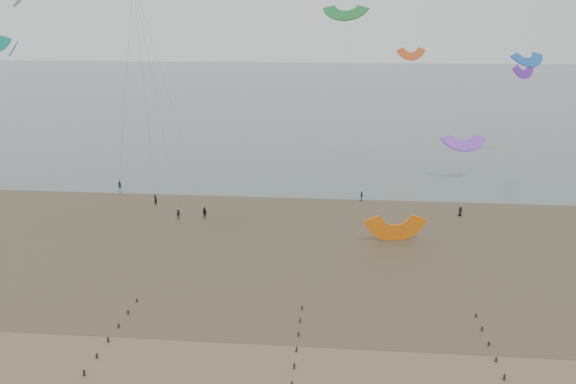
# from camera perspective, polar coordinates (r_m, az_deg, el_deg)

# --- Properties ---
(ground) EXTENTS (500.00, 500.00, 0.00)m
(ground) POSITION_cam_1_polar(r_m,az_deg,el_deg) (51.05, -4.21, -18.18)
(ground) COLOR brown
(ground) RESTS_ON ground
(sea_and_shore) EXTENTS (500.00, 665.00, 0.03)m
(sea_and_shore) POSITION_cam_1_polar(r_m,az_deg,el_deg) (81.74, -3.20, -3.92)
(sea_and_shore) COLOR #475654
(sea_and_shore) RESTS_ON ground
(kitesurfer_lead) EXTENTS (0.82, 0.77, 1.89)m
(kitesurfer_lead) POSITION_cam_1_polar(r_m,az_deg,el_deg) (94.63, -13.31, -0.77)
(kitesurfer_lead) COLOR black
(kitesurfer_lead) RESTS_ON ground
(kitesurfers) EXTENTS (109.85, 23.63, 1.88)m
(kitesurfers) POSITION_cam_1_polar(r_m,az_deg,el_deg) (94.78, 13.97, -0.87)
(kitesurfers) COLOR black
(kitesurfers) RESTS_ON ground
(grounded_kite) EXTENTS (8.11, 6.79, 4.00)m
(grounded_kite) POSITION_cam_1_polar(r_m,az_deg,el_deg) (79.71, 10.76, -4.79)
(grounded_kite) COLOR orange
(grounded_kite) RESTS_ON ground
(kites_airborne) EXTENTS (225.25, 116.06, 38.64)m
(kites_airborne) POSITION_cam_1_polar(r_m,az_deg,el_deg) (125.69, -3.14, 14.58)
(kites_airborne) COLOR #ED4A95
(kites_airborne) RESTS_ON ground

